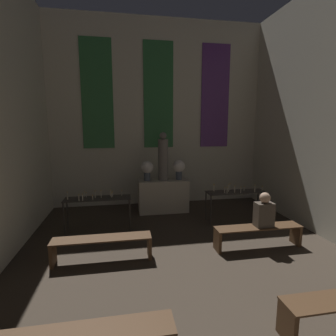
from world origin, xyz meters
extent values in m
cube|color=beige|center=(0.00, 9.97, 2.83)|extent=(6.73, 0.12, 5.66)
cube|color=#33723F|center=(-1.82, 9.89, 3.39)|extent=(0.91, 0.03, 3.17)
cube|color=#33723F|center=(0.00, 9.89, 3.39)|extent=(0.91, 0.03, 3.17)
cube|color=#60337F|center=(1.82, 9.89, 3.39)|extent=(0.91, 0.03, 3.17)
cube|color=#BCB29E|center=(0.00, 9.02, 0.47)|extent=(1.42, 0.59, 0.94)
cylinder|color=slate|center=(0.00, 9.02, 1.52)|extent=(0.28, 0.28, 1.17)
sphere|color=slate|center=(0.00, 9.02, 2.20)|extent=(0.20, 0.20, 0.20)
cylinder|color=#4C5666|center=(-0.46, 9.02, 1.07)|extent=(0.18, 0.18, 0.27)
sphere|color=silver|center=(-0.46, 9.02, 1.33)|extent=(0.35, 0.35, 0.35)
cylinder|color=#4C5666|center=(0.46, 9.02, 1.07)|extent=(0.18, 0.18, 0.27)
sphere|color=silver|center=(0.46, 9.02, 1.33)|extent=(0.35, 0.35, 0.35)
cube|color=#332D28|center=(-1.75, 7.93, 0.78)|extent=(1.55, 0.45, 0.02)
cylinder|color=#332D28|center=(-2.49, 7.74, 0.38)|extent=(0.04, 0.04, 0.77)
cylinder|color=#332D28|center=(-1.00, 7.74, 0.38)|extent=(0.04, 0.04, 0.77)
cylinder|color=#332D28|center=(-2.49, 8.13, 0.38)|extent=(0.04, 0.04, 0.77)
cylinder|color=#332D28|center=(-1.00, 8.13, 0.38)|extent=(0.04, 0.04, 0.77)
cylinder|color=silver|center=(-1.42, 7.92, 0.84)|extent=(0.02, 0.02, 0.10)
sphere|color=#F9CC4C|center=(-1.42, 7.92, 0.90)|extent=(0.02, 0.02, 0.02)
cylinder|color=silver|center=(-2.02, 8.08, 0.83)|extent=(0.02, 0.02, 0.09)
sphere|color=#F9CC4C|center=(-2.02, 8.08, 0.89)|extent=(0.02, 0.02, 0.02)
cylinder|color=silver|center=(-2.42, 7.91, 0.87)|extent=(0.02, 0.02, 0.17)
sphere|color=#F9CC4C|center=(-2.42, 7.91, 0.97)|extent=(0.02, 0.02, 0.02)
cylinder|color=silver|center=(-1.18, 8.05, 0.85)|extent=(0.02, 0.02, 0.12)
sphere|color=#F9CC4C|center=(-1.18, 8.05, 0.92)|extent=(0.02, 0.02, 0.02)
cylinder|color=silver|center=(-1.81, 7.96, 0.87)|extent=(0.02, 0.02, 0.16)
sphere|color=#F9CC4C|center=(-1.81, 7.96, 0.96)|extent=(0.02, 0.02, 0.02)
cylinder|color=silver|center=(-2.07, 8.11, 0.85)|extent=(0.02, 0.02, 0.12)
sphere|color=#F9CC4C|center=(-2.07, 8.11, 0.92)|extent=(0.02, 0.02, 0.02)
cylinder|color=silver|center=(-2.15, 7.76, 0.85)|extent=(0.02, 0.02, 0.13)
sphere|color=#F9CC4C|center=(-2.15, 7.76, 0.93)|extent=(0.02, 0.02, 0.02)
cylinder|color=silver|center=(-1.45, 8.05, 0.86)|extent=(0.02, 0.02, 0.14)
sphere|color=#F9CC4C|center=(-1.45, 8.05, 0.94)|extent=(0.02, 0.02, 0.02)
cylinder|color=silver|center=(-1.85, 7.80, 0.84)|extent=(0.02, 0.02, 0.10)
sphere|color=#F9CC4C|center=(-1.85, 7.80, 0.90)|extent=(0.02, 0.02, 0.02)
cylinder|color=silver|center=(-2.07, 7.78, 0.86)|extent=(0.02, 0.02, 0.14)
sphere|color=#F9CC4C|center=(-2.07, 7.78, 0.94)|extent=(0.02, 0.02, 0.02)
cylinder|color=silver|center=(-1.40, 8.01, 0.84)|extent=(0.02, 0.02, 0.11)
sphere|color=#F9CC4C|center=(-1.40, 8.01, 0.91)|extent=(0.02, 0.02, 0.02)
cylinder|color=silver|center=(-1.66, 7.92, 0.87)|extent=(0.02, 0.02, 0.17)
sphere|color=#F9CC4C|center=(-1.66, 7.92, 0.97)|extent=(0.02, 0.02, 0.02)
cube|color=#332D28|center=(1.75, 7.93, 0.78)|extent=(1.55, 0.45, 0.02)
cylinder|color=#332D28|center=(1.00, 7.74, 0.38)|extent=(0.04, 0.04, 0.77)
cylinder|color=#332D28|center=(2.49, 7.74, 0.38)|extent=(0.04, 0.04, 0.77)
cylinder|color=#332D28|center=(1.00, 8.13, 0.38)|extent=(0.04, 0.04, 0.77)
cylinder|color=#332D28|center=(2.49, 8.13, 0.38)|extent=(0.04, 0.04, 0.77)
cylinder|color=silver|center=(1.56, 7.97, 0.88)|extent=(0.02, 0.02, 0.17)
sphere|color=#F9CC4C|center=(1.56, 7.97, 0.97)|extent=(0.02, 0.02, 0.02)
cylinder|color=silver|center=(1.68, 7.85, 0.87)|extent=(0.02, 0.02, 0.16)
sphere|color=#F9CC4C|center=(1.68, 7.85, 0.96)|extent=(0.02, 0.02, 0.02)
cylinder|color=silver|center=(1.20, 8.06, 0.87)|extent=(0.02, 0.02, 0.16)
sphere|color=#F9CC4C|center=(1.20, 8.06, 0.96)|extent=(0.02, 0.02, 0.02)
cylinder|color=silver|center=(2.47, 7.90, 0.84)|extent=(0.02, 0.02, 0.11)
sphere|color=#F9CC4C|center=(2.47, 7.90, 0.91)|extent=(0.02, 0.02, 0.02)
cylinder|color=silver|center=(1.81, 7.79, 0.84)|extent=(0.02, 0.02, 0.11)
sphere|color=#F9CC4C|center=(1.81, 7.79, 0.91)|extent=(0.02, 0.02, 0.02)
cylinder|color=silver|center=(1.80, 7.77, 0.86)|extent=(0.02, 0.02, 0.15)
sphere|color=#F9CC4C|center=(1.80, 7.77, 0.95)|extent=(0.02, 0.02, 0.02)
cylinder|color=silver|center=(1.20, 8.10, 0.87)|extent=(0.02, 0.02, 0.16)
sphere|color=#F9CC4C|center=(1.20, 8.10, 0.96)|extent=(0.02, 0.02, 0.02)
cylinder|color=silver|center=(1.66, 8.11, 0.87)|extent=(0.02, 0.02, 0.17)
sphere|color=#F9CC4C|center=(1.66, 8.11, 0.97)|extent=(0.02, 0.02, 0.02)
cylinder|color=silver|center=(2.00, 7.99, 0.84)|extent=(0.02, 0.02, 0.10)
sphere|color=#F9CC4C|center=(2.00, 7.99, 0.90)|extent=(0.02, 0.02, 0.02)
cylinder|color=silver|center=(2.20, 7.80, 0.87)|extent=(0.02, 0.02, 0.17)
sphere|color=#F9CC4C|center=(2.20, 7.80, 0.97)|extent=(0.02, 0.02, 0.02)
cylinder|color=silver|center=(1.41, 7.86, 0.86)|extent=(0.02, 0.02, 0.14)
sphere|color=#F9CC4C|center=(1.41, 7.86, 0.94)|extent=(0.02, 0.02, 0.02)
cylinder|color=silver|center=(1.45, 7.81, 0.86)|extent=(0.02, 0.02, 0.15)
sphere|color=#F9CC4C|center=(1.45, 7.81, 0.95)|extent=(0.02, 0.02, 0.02)
cube|color=#4C331E|center=(-1.56, 4.14, 0.44)|extent=(1.80, 0.36, 0.03)
cube|color=#4C331E|center=(0.68, 4.14, 0.21)|extent=(0.06, 0.32, 0.43)
cube|color=#4C331E|center=(-1.56, 6.40, 0.44)|extent=(1.80, 0.36, 0.03)
cube|color=#4C331E|center=(-2.43, 6.40, 0.21)|extent=(0.06, 0.32, 0.43)
cube|color=#4C331E|center=(-0.68, 6.40, 0.21)|extent=(0.06, 0.32, 0.43)
cube|color=#4C331E|center=(1.56, 6.40, 0.44)|extent=(1.80, 0.36, 0.03)
cube|color=#4C331E|center=(0.68, 6.40, 0.21)|extent=(0.06, 0.32, 0.43)
cube|color=#4C331E|center=(2.43, 6.40, 0.21)|extent=(0.06, 0.32, 0.43)
cube|color=#4C4238|center=(1.66, 6.40, 0.70)|extent=(0.36, 0.24, 0.49)
sphere|color=tan|center=(1.66, 6.40, 1.05)|extent=(0.21, 0.21, 0.21)
camera|label=1|loc=(-1.15, 1.72, 2.50)|focal=28.00mm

